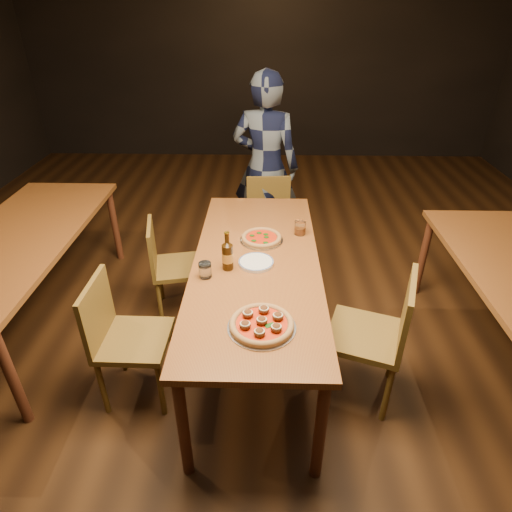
{
  "coord_description": "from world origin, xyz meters",
  "views": [
    {
      "loc": [
        0.06,
        -2.31,
        2.18
      ],
      "look_at": [
        0.0,
        -0.05,
        0.82
      ],
      "focal_mm": 30.0,
      "sensor_mm": 36.0,
      "label": 1
    }
  ],
  "objects_px": {
    "pizza_meatball": "(262,324)",
    "water_glass": "(205,270)",
    "table_left": "(19,245)",
    "diner": "(265,167)",
    "pizza_margherita": "(261,238)",
    "chair_main_e": "(365,334)",
    "chair_main_sw": "(178,266)",
    "chair_end": "(270,225)",
    "plate_stack": "(256,263)",
    "table_main": "(256,271)",
    "amber_glass": "(300,228)",
    "chair_main_nw": "(134,339)",
    "beer_bottle": "(228,256)"
  },
  "relations": [
    {
      "from": "chair_main_nw",
      "to": "plate_stack",
      "type": "height_order",
      "value": "chair_main_nw"
    },
    {
      "from": "chair_main_sw",
      "to": "plate_stack",
      "type": "xyz_separation_m",
      "value": [
        0.62,
        -0.5,
        0.35
      ]
    },
    {
      "from": "chair_end",
      "to": "water_glass",
      "type": "height_order",
      "value": "chair_end"
    },
    {
      "from": "chair_main_e",
      "to": "amber_glass",
      "type": "distance_m",
      "value": 0.88
    },
    {
      "from": "pizza_meatball",
      "to": "diner",
      "type": "distance_m",
      "value": 2.13
    },
    {
      "from": "pizza_meatball",
      "to": "water_glass",
      "type": "xyz_separation_m",
      "value": [
        -0.34,
        0.46,
        0.02
      ]
    },
    {
      "from": "chair_main_e",
      "to": "pizza_meatball",
      "type": "distance_m",
      "value": 0.75
    },
    {
      "from": "table_left",
      "to": "pizza_meatball",
      "type": "distance_m",
      "value": 1.98
    },
    {
      "from": "water_glass",
      "to": "chair_main_nw",
      "type": "bearing_deg",
      "value": -153.04
    },
    {
      "from": "amber_glass",
      "to": "water_glass",
      "type": "bearing_deg",
      "value": -137.0
    },
    {
      "from": "pizza_margherita",
      "to": "plate_stack",
      "type": "height_order",
      "value": "pizza_margherita"
    },
    {
      "from": "chair_main_e",
      "to": "chair_main_sw",
      "type": "bearing_deg",
      "value": -103.13
    },
    {
      "from": "pizza_margherita",
      "to": "amber_glass",
      "type": "bearing_deg",
      "value": 20.81
    },
    {
      "from": "table_left",
      "to": "beer_bottle",
      "type": "distance_m",
      "value": 1.58
    },
    {
      "from": "water_glass",
      "to": "table_left",
      "type": "bearing_deg",
      "value": 161.02
    },
    {
      "from": "chair_main_sw",
      "to": "pizza_margherita",
      "type": "bearing_deg",
      "value": -118.38
    },
    {
      "from": "chair_main_nw",
      "to": "amber_glass",
      "type": "xyz_separation_m",
      "value": [
        1.02,
        0.77,
        0.36
      ]
    },
    {
      "from": "chair_main_sw",
      "to": "table_main",
      "type": "bearing_deg",
      "value": -138.99
    },
    {
      "from": "chair_main_nw",
      "to": "pizza_meatball",
      "type": "height_order",
      "value": "chair_main_nw"
    },
    {
      "from": "table_main",
      "to": "diner",
      "type": "bearing_deg",
      "value": 88.18
    },
    {
      "from": "pizza_margherita",
      "to": "water_glass",
      "type": "distance_m",
      "value": 0.56
    },
    {
      "from": "water_glass",
      "to": "table_main",
      "type": "bearing_deg",
      "value": 31.19
    },
    {
      "from": "chair_end",
      "to": "pizza_meatball",
      "type": "distance_m",
      "value": 1.82
    },
    {
      "from": "chair_main_nw",
      "to": "chair_main_sw",
      "type": "distance_m",
      "value": 0.87
    },
    {
      "from": "pizza_meatball",
      "to": "water_glass",
      "type": "relative_size",
      "value": 3.67
    },
    {
      "from": "chair_main_e",
      "to": "amber_glass",
      "type": "height_order",
      "value": "chair_main_e"
    },
    {
      "from": "chair_end",
      "to": "plate_stack",
      "type": "height_order",
      "value": "chair_end"
    },
    {
      "from": "table_left",
      "to": "pizza_margherita",
      "type": "distance_m",
      "value": 1.73
    },
    {
      "from": "water_glass",
      "to": "diner",
      "type": "xyz_separation_m",
      "value": [
        0.35,
        1.68,
        0.05
      ]
    },
    {
      "from": "table_left",
      "to": "diner",
      "type": "bearing_deg",
      "value": 34.34
    },
    {
      "from": "chair_main_sw",
      "to": "chair_end",
      "type": "bearing_deg",
      "value": -57.75
    },
    {
      "from": "diner",
      "to": "table_main",
      "type": "bearing_deg",
      "value": 101.45
    },
    {
      "from": "table_main",
      "to": "pizza_margherita",
      "type": "xyz_separation_m",
      "value": [
        0.03,
        0.28,
        0.09
      ]
    },
    {
      "from": "chair_end",
      "to": "table_left",
      "type": "bearing_deg",
      "value": -158.43
    },
    {
      "from": "chair_main_sw",
      "to": "diner",
      "type": "bearing_deg",
      "value": -44.67
    },
    {
      "from": "plate_stack",
      "to": "diner",
      "type": "bearing_deg",
      "value": 88.22
    },
    {
      "from": "table_main",
      "to": "chair_end",
      "type": "distance_m",
      "value": 1.18
    },
    {
      "from": "table_main",
      "to": "pizza_margherita",
      "type": "height_order",
      "value": "pizza_margherita"
    },
    {
      "from": "chair_main_sw",
      "to": "chair_main_e",
      "type": "height_order",
      "value": "chair_main_e"
    },
    {
      "from": "chair_end",
      "to": "pizza_meatball",
      "type": "bearing_deg",
      "value": -95.4
    },
    {
      "from": "table_left",
      "to": "chair_main_sw",
      "type": "height_order",
      "value": "chair_main_sw"
    },
    {
      "from": "plate_stack",
      "to": "beer_bottle",
      "type": "bearing_deg",
      "value": -161.63
    },
    {
      "from": "table_left",
      "to": "diner",
      "type": "height_order",
      "value": "diner"
    },
    {
      "from": "chair_main_e",
      "to": "pizza_meatball",
      "type": "xyz_separation_m",
      "value": [
        -0.62,
        -0.29,
        0.31
      ]
    },
    {
      "from": "pizza_meatball",
      "to": "plate_stack",
      "type": "bearing_deg",
      "value": 94.12
    },
    {
      "from": "table_left",
      "to": "pizza_meatball",
      "type": "bearing_deg",
      "value": -28.26
    },
    {
      "from": "table_left",
      "to": "water_glass",
      "type": "relative_size",
      "value": 20.94
    },
    {
      "from": "chair_main_sw",
      "to": "amber_glass",
      "type": "height_order",
      "value": "amber_glass"
    },
    {
      "from": "pizza_meatball",
      "to": "pizza_margherita",
      "type": "bearing_deg",
      "value": 90.89
    },
    {
      "from": "chair_main_e",
      "to": "chair_end",
      "type": "xyz_separation_m",
      "value": [
        -0.57,
        1.5,
        -0.03
      ]
    }
  ]
}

